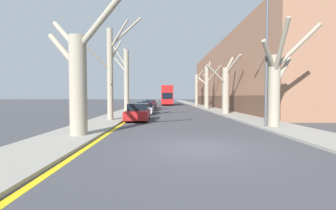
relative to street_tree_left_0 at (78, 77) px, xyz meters
name	(u,v)px	position (x,y,z in m)	size (l,w,h in m)	color
ground_plane	(200,148)	(5.57, -2.53, -2.95)	(300.00, 300.00, 0.00)	#424247
sidewalk_left	(146,104)	(-0.43, 47.47, -2.89)	(2.89, 120.00, 0.12)	gray
sidewalk_right	(192,104)	(11.57, 47.47, -2.89)	(2.89, 120.00, 0.12)	gray
building_facade_right	(244,77)	(18.01, 27.04, 2.27)	(10.08, 42.86, 10.46)	#93664C
kerb_line_stripe	(152,104)	(1.20, 47.47, -2.94)	(0.24, 120.00, 0.01)	yellow
street_tree_left_0	(78,77)	(0.00, 0.00, 0.00)	(4.68, 3.49, 6.56)	gray
street_tree_left_1	(111,70)	(-0.01, 7.03, 1.14)	(4.12, 3.40, 8.13)	gray
street_tree_left_2	(126,79)	(-0.19, 15.26, 1.08)	(1.86, 2.89, 8.09)	gray
street_tree_right_0	(276,83)	(11.19, 2.78, -0.13)	(3.82, 2.88, 6.35)	gray
street_tree_right_1	(226,88)	(11.04, 13.57, 0.03)	(3.62, 3.27, 6.49)	gray
street_tree_right_2	(207,86)	(11.06, 24.23, 0.70)	(3.10, 3.51, 7.60)	gray
street_tree_right_3	(197,88)	(11.20, 35.78, 0.76)	(2.89, 2.76, 7.44)	gray
double_decker_bus	(167,94)	(5.00, 41.57, -0.47)	(2.51, 11.58, 4.36)	red
parked_car_0	(138,112)	(2.08, 7.60, -2.28)	(1.79, 4.25, 1.40)	maroon
parked_car_1	(145,108)	(2.08, 14.46, -2.29)	(1.82, 4.54, 1.37)	#9EA3AD
parked_car_2	(149,106)	(2.08, 20.55, -2.28)	(1.82, 4.33, 1.41)	black
parked_car_3	(151,104)	(2.08, 26.96, -2.27)	(1.82, 4.48, 1.42)	black
lamp_post	(265,45)	(10.48, 2.77, 2.25)	(1.40, 0.20, 9.44)	#4C4F54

